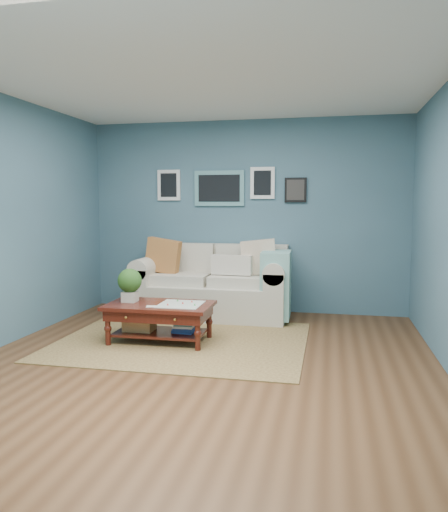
# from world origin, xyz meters

# --- Properties ---
(room_shell) EXTENTS (5.00, 5.02, 2.70)m
(room_shell) POSITION_xyz_m (-0.01, 0.06, 1.36)
(room_shell) COLOR brown
(room_shell) RESTS_ON ground
(area_rug) EXTENTS (2.72, 2.17, 0.01)m
(area_rug) POSITION_xyz_m (-0.40, 0.71, 0.01)
(area_rug) COLOR brown
(area_rug) RESTS_ON ground
(loveseat) EXTENTS (2.10, 0.95, 1.08)m
(loveseat) POSITION_xyz_m (-0.28, 2.03, 0.44)
(loveseat) COLOR beige
(loveseat) RESTS_ON ground
(coffee_table) EXTENTS (1.16, 0.68, 0.81)m
(coffee_table) POSITION_xyz_m (-0.70, 0.64, 0.36)
(coffee_table) COLOR #351109
(coffee_table) RESTS_ON ground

